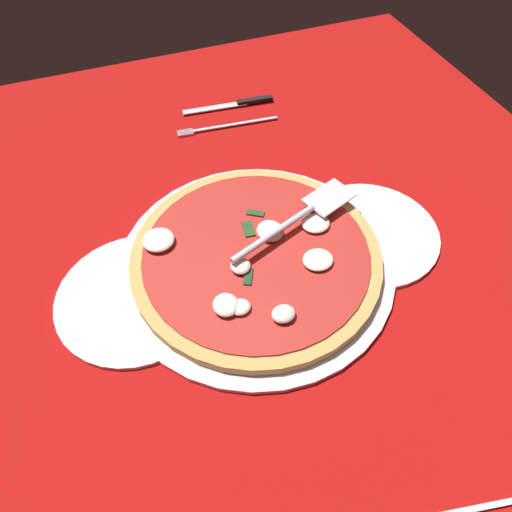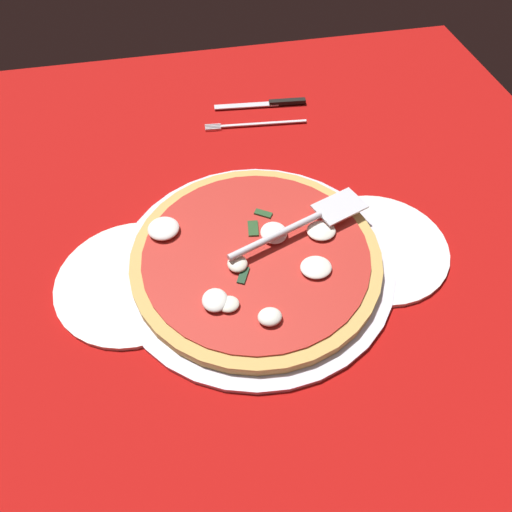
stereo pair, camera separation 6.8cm
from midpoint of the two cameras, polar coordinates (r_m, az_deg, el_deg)
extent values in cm
cube|color=#A90F0D|center=(73.81, 3.72, 2.25)|extent=(115.05, 115.05, 0.80)
cube|color=silver|center=(126.62, 24.00, 21.34)|extent=(8.22, 8.22, 0.10)
cube|color=silver|center=(115.29, 27.71, 16.91)|extent=(8.22, 8.22, 0.10)
cube|color=silver|center=(128.68, 18.91, 23.38)|extent=(8.22, 8.22, 0.10)
cube|color=silver|center=(116.39, 22.25, 19.33)|extent=(8.22, 8.22, 0.10)
cube|color=silver|center=(105.24, 26.12, 14.29)|extent=(8.22, 8.22, 0.10)
cube|color=silver|center=(118.63, 16.79, 21.51)|extent=(8.22, 8.22, 0.10)
cube|color=silver|center=(106.45, 20.22, 16.91)|extent=(8.22, 8.22, 0.10)
cube|color=silver|center=(95.55, 24.25, 11.11)|extent=(8.22, 8.22, 0.10)
cube|color=silver|center=(86.43, 29.02, 3.89)|extent=(8.22, 8.22, 0.10)
cube|color=silver|center=(121.94, 11.43, 23.43)|extent=(8.22, 8.22, 0.10)
cube|color=silver|center=(108.89, 14.36, 19.27)|extent=(8.22, 8.22, 0.10)
cube|color=silver|center=(96.88, 17.84, 13.97)|extent=(8.22, 8.22, 0.10)
cube|color=silver|center=(86.34, 22.03, 7.21)|extent=(8.22, 8.22, 0.10)
cube|color=silver|center=(77.87, 27.08, -1.25)|extent=(8.22, 8.22, 0.10)
cube|color=white|center=(112.48, 8.66, 21.33)|extent=(8.22, 8.22, 0.10)
cube|color=silver|center=(99.55, 11.55, 16.56)|extent=(8.22, 8.22, 0.10)
cube|color=silver|center=(87.81, 15.04, 10.38)|extent=(8.22, 8.22, 0.10)
cube|color=silver|center=(77.78, 19.34, 2.41)|extent=(8.22, 8.22, 0.10)
cube|color=white|center=(70.21, 24.67, -7.59)|extent=(8.22, 8.22, 0.10)
cube|color=silver|center=(65.95, 31.34, -19.32)|extent=(8.22, 8.22, 0.10)
cube|color=silver|center=(117.12, 3.23, 23.07)|extent=(8.22, 8.22, 0.10)
cube|color=silver|center=(103.47, 5.50, 18.80)|extent=(8.22, 8.22, 0.10)
cube|color=silver|center=(90.75, 8.27, 13.25)|extent=(8.22, 8.22, 0.10)
cube|color=silver|center=(79.40, 11.71, 5.97)|extent=(8.22, 8.22, 0.10)
cube|color=silver|center=(70.10, 16.05, -3.51)|extent=(8.22, 8.22, 0.10)
cube|color=silver|center=(63.75, 21.63, -15.32)|extent=(8.22, 8.22, 0.10)
cube|color=silver|center=(108.50, -0.18, 20.69)|extent=(8.22, 8.22, 0.10)
cube|color=silver|center=(95.03, 1.88, 15.74)|extent=(8.22, 8.22, 0.10)
cube|color=white|center=(82.64, 4.44, 9.22)|extent=(8.22, 8.22, 0.10)
cube|color=silver|center=(71.90, 7.70, 0.55)|extent=(8.22, 8.22, 0.10)
cube|color=silver|center=(63.63, 11.96, -10.74)|extent=(8.22, 8.22, 0.10)
cube|color=silver|center=(58.90, 17.67, -24.48)|extent=(8.22, 8.22, 0.10)
cube|color=silver|center=(114.49, -5.43, 22.23)|extent=(8.22, 8.22, 0.10)
cube|color=silver|center=(100.48, -4.02, 17.83)|extent=(8.22, 8.22, 0.10)
cube|color=white|center=(87.32, -2.27, 12.04)|extent=(8.22, 8.22, 0.10)
cube|color=silver|center=(75.46, -0.05, 4.31)|extent=(8.22, 8.22, 0.10)
cube|color=silver|center=(65.61, 2.85, -6.02)|extent=(8.22, 8.22, 0.10)
cube|color=silver|center=(58.77, 6.80, -19.30)|extent=(8.22, 8.22, 0.10)
cube|color=silver|center=(106.92, -9.37, 19.53)|extent=(8.22, 8.22, 0.10)
cube|color=white|center=(93.23, -8.34, 14.41)|extent=(8.22, 8.22, 0.10)
cube|color=silver|center=(80.56, -7.03, 7.60)|extent=(8.22, 8.22, 0.10)
cube|color=silver|center=(69.49, -5.34, -1.56)|extent=(8.22, 8.22, 0.10)
cube|color=silver|center=(60.90, -3.05, -13.72)|extent=(8.22, 8.22, 0.10)
cube|color=silver|center=(114.18, -14.17, 20.90)|extent=(8.22, 8.22, 0.10)
cube|color=white|center=(100.13, -13.73, 16.34)|extent=(8.22, 8.22, 0.10)
cube|color=silver|center=(86.92, -13.17, 10.36)|extent=(8.22, 8.22, 0.10)
cube|color=silver|center=(75.00, -12.46, 2.36)|extent=(8.22, 8.22, 0.10)
cube|color=silver|center=(65.07, -11.51, -8.36)|extent=(8.22, 8.22, 0.10)
cube|color=silver|center=(58.17, -10.20, -22.23)|extent=(8.22, 8.22, 0.10)
cube|color=silver|center=(107.86, -18.47, 17.91)|extent=(8.22, 8.22, 0.10)
cube|color=silver|center=(94.29, -18.50, 12.63)|extent=(8.22, 8.22, 0.10)
cube|color=silver|center=(81.80, -18.54, 5.66)|extent=(8.22, 8.22, 0.10)
cube|color=silver|center=(70.92, -18.59, -3.62)|extent=(8.22, 8.22, 0.10)
cube|color=silver|center=(62.53, -18.65, -15.80)|extent=(8.22, 8.22, 0.10)
cube|color=silver|center=(116.23, -22.62, 19.16)|extent=(8.22, 8.22, 0.10)
cube|color=silver|center=(102.46, -23.09, 14.47)|extent=(8.22, 8.22, 0.10)
cube|color=silver|center=(89.59, -23.67, 8.37)|extent=(8.22, 8.22, 0.10)
cube|color=silver|center=(78.07, -24.41, 0.37)|extent=(8.22, 8.22, 0.10)
cube|color=silver|center=(68.59, -25.39, -10.12)|extent=(8.22, 8.22, 0.10)
cylinder|color=silver|center=(69.07, 2.81, -0.98)|extent=(40.10, 40.10, 1.10)
cylinder|color=white|center=(74.06, 16.88, 0.84)|extent=(21.30, 21.30, 1.00)
cylinder|color=white|center=(68.52, -11.88, -3.16)|extent=(21.82, 21.82, 1.00)
cylinder|color=tan|center=(68.04, 2.85, -0.30)|extent=(36.01, 36.01, 1.53)
cylinder|color=red|center=(67.32, 2.88, 0.18)|extent=(32.54, 32.54, 0.30)
ellipsoid|color=white|center=(60.37, 4.92, -7.53)|extent=(3.12, 2.76, 1.37)
ellipsoid|color=white|center=(68.98, 4.99, 2.64)|extent=(3.92, 4.28, 1.22)
ellipsoid|color=silver|center=(65.09, 0.71, -1.11)|extent=(2.81, 3.02, 1.22)
ellipsoid|color=white|center=(61.52, -1.82, -5.55)|extent=(3.43, 3.71, 1.37)
ellipsoid|color=white|center=(70.33, 10.62, 2.87)|extent=(4.28, 3.94, 1.03)
ellipsoid|color=white|center=(69.92, -8.40, 3.14)|extent=(4.64, 4.63, 1.38)
ellipsoid|color=silver|center=(61.37, -0.16, -6.04)|extent=(2.82, 2.56, 1.01)
ellipsoid|color=white|center=(65.84, 10.19, -1.54)|extent=(4.38, 4.00, 1.04)
cube|color=#254B26|center=(72.11, 3.52, 4.97)|extent=(2.83, 2.38, 0.30)
cube|color=#1C3E25|center=(64.48, 1.45, -2.52)|extent=(2.22, 3.03, 0.30)
cube|color=#244A23|center=(69.96, 2.42, 3.17)|extent=(1.89, 3.13, 0.30)
cube|color=silver|center=(72.87, 12.70, 5.71)|extent=(8.63, 7.16, 0.30)
cylinder|color=silver|center=(67.00, 5.34, 2.33)|extent=(14.90, 6.35, 1.00)
cube|color=white|center=(96.19, 2.82, 16.45)|extent=(19.78, 15.67, 0.60)
cube|color=silver|center=(93.41, 3.10, 15.57)|extent=(16.42, 2.16, 0.25)
cube|color=silver|center=(93.09, -3.11, 15.43)|extent=(3.01, 0.50, 0.25)
cube|color=silver|center=(92.73, -3.09, 15.27)|extent=(3.01, 0.50, 0.25)
cube|color=silver|center=(92.38, -3.06, 15.11)|extent=(3.01, 0.50, 0.25)
cube|color=silver|center=(92.02, -3.04, 14.95)|extent=(3.01, 0.50, 0.25)
cube|color=black|center=(99.24, 5.85, 17.94)|extent=(7.36, 1.88, 0.80)
cube|color=silver|center=(98.20, 0.91, 17.61)|extent=(12.81, 2.60, 0.25)
camera|label=1|loc=(0.03, -87.13, 3.56)|focal=33.17mm
camera|label=2|loc=(0.03, 92.87, -3.56)|focal=33.17mm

